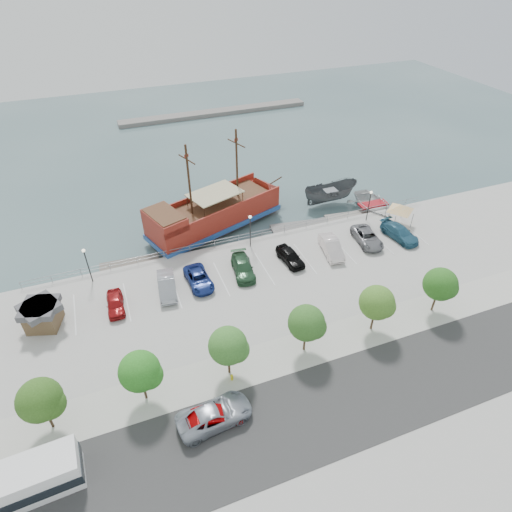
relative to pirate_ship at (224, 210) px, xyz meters
name	(u,v)px	position (x,y,z in m)	size (l,w,h in m)	color
ground	(271,286)	(0.99, -13.63, -2.16)	(160.00, 160.00, 0.00)	#3C5559
land_slab	(383,462)	(0.99, -34.63, -1.76)	(100.00, 58.00, 1.20)	#AAAAA6
street	(348,401)	(0.99, -29.63, -1.15)	(100.00, 8.00, 0.04)	#363636
sidewalk	(314,346)	(0.99, -23.63, -1.14)	(100.00, 4.00, 0.05)	#B8B8AC
seawall_railing	(247,237)	(0.99, -5.83, -0.63)	(50.00, 0.06, 1.00)	gray
far_shore	(215,113)	(10.99, 41.37, -1.76)	(40.00, 3.00, 0.80)	slate
pirate_ship	(224,210)	(0.00, 0.00, 0.00)	(20.74, 11.88, 12.88)	maroon
patrol_boat	(330,195)	(15.41, -0.25, -0.64)	(2.94, 7.83, 3.03)	#484B4E
speedboat	(373,206)	(20.07, -4.06, -1.38)	(5.35, 7.50, 1.55)	silver
dock_west	(130,264)	(-12.90, -4.43, -1.97)	(6.69, 1.91, 0.38)	#676056
dock_mid	(301,227)	(8.95, -4.43, -1.94)	(7.74, 2.21, 0.44)	slate
dock_east	(349,217)	(16.18, -4.43, -1.97)	(6.53, 1.87, 0.37)	gray
shed	(42,315)	(-21.60, -12.16, 0.21)	(3.89, 3.89, 2.57)	brown
canopy_tent	(401,205)	(20.26, -9.21, 1.65)	(4.36, 4.36, 3.22)	slate
street_van	(215,415)	(-9.43, -27.53, -0.35)	(2.67, 5.80, 1.61)	#8C94A0
street_sedan	(212,418)	(-9.68, -27.66, -0.42)	(1.55, 4.44, 1.46)	#9E0305
shuttle_bus	(20,484)	(-22.70, -28.13, 0.14)	(7.73, 3.05, 2.68)	white
fire_hydrant	(232,377)	(-7.05, -24.43, -0.79)	(0.24, 0.24, 0.68)	yellow
lamp_post_left	(86,260)	(-17.01, -7.13, 1.78)	(0.36, 0.36, 4.28)	black
lamp_post_mid	(250,225)	(0.99, -7.13, 1.78)	(0.36, 0.36, 4.28)	black
lamp_post_right	(370,201)	(16.99, -7.13, 1.78)	(0.36, 0.36, 4.28)	black
tree_a	(42,401)	(-20.86, -23.70, 2.14)	(3.30, 3.20, 5.00)	#473321
tree_b	(142,372)	(-13.86, -23.70, 2.14)	(3.30, 3.20, 5.00)	#473321
tree_c	(230,347)	(-6.86, -23.70, 2.14)	(3.30, 3.20, 5.00)	#473321
tree_d	(308,324)	(0.14, -23.70, 2.14)	(3.30, 3.20, 5.00)	#473321
tree_e	(378,303)	(7.14, -23.70, 2.14)	(3.30, 3.20, 5.00)	#473321
tree_f	(442,285)	(14.14, -23.70, 2.14)	(3.30, 3.20, 5.00)	#473321
parked_car_a	(115,303)	(-15.10, -12.27, -0.47)	(1.63, 4.04, 1.38)	maroon
parked_car_b	(167,285)	(-9.83, -11.57, -0.34)	(1.72, 4.94, 1.63)	#9A9CA6
parked_car_c	(199,279)	(-6.45, -11.56, -0.47)	(2.28, 4.94, 1.37)	navy
parked_car_d	(243,267)	(-1.49, -11.48, -0.41)	(2.08, 5.13, 1.49)	#274F30
parked_car_e	(290,256)	(4.15, -11.52, -0.41)	(1.77, 4.40, 1.50)	black
parked_car_f	(331,247)	(9.28, -11.69, -0.33)	(1.75, 5.01, 1.65)	white
parked_car_g	(367,237)	(14.32, -11.36, -0.43)	(2.42, 5.24, 1.46)	gray
parked_car_h	(400,233)	(18.51, -11.95, -0.39)	(2.15, 5.29, 1.54)	#295D78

